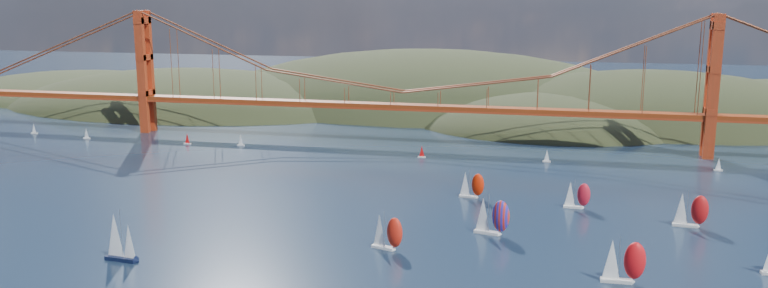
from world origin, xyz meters
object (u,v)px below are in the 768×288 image
racer_4 (690,210)px  racer_5 (471,185)px  racer_0 (387,232)px  racer_3 (577,195)px  sloop_navy (119,238)px  racer_rwb (491,216)px  racer_1 (623,261)px

racer_4 → racer_5: (-61.23, 16.01, -0.64)m
racer_0 → racer_3: racer_0 is taller
racer_3 → racer_4: size_ratio=0.85×
sloop_navy → racer_rwb: 92.85m
sloop_navy → racer_1: 115.44m
sloop_navy → racer_rwb: size_ratio=1.17×
sloop_navy → racer_1: bearing=12.0°
racer_3 → racer_4: bearing=-18.3°
racer_1 → racer_5: size_ratio=1.21×
racer_5 → racer_rwb: (9.49, -34.96, 0.92)m
racer_4 → racer_5: size_ratio=1.15×
sloop_navy → racer_3: bearing=39.3°
racer_rwb → racer_3: bearing=67.1°
racer_3 → racer_5: bearing=175.0°
racer_5 → racer_4: bearing=-8.1°
racer_0 → racer_3: 66.86m
sloop_navy → racer_3: (105.80, 70.78, -1.49)m
sloop_navy → racer_5: sloop_navy is taller
racer_0 → racer_4: racer_4 is taller
sloop_navy → racer_4: (135.41, 59.21, -0.76)m
sloop_navy → racer_rwb: sloop_navy is taller
racer_0 → racer_rwb: 29.93m
sloop_navy → racer_4: size_ratio=1.24×
racer_rwb → racer_1: bearing=-28.2°
sloop_navy → racer_4: sloop_navy is taller
racer_4 → sloop_navy: bearing=-150.5°
racer_3 → racer_rwb: size_ratio=0.80×
racer_1 → racer_5: (-40.51, 62.18, -0.87)m
racer_1 → racer_4: 50.61m
racer_4 → racer_5: bearing=171.3°
racer_3 → racer_1: bearing=-78.2°
sloop_navy → racer_rwb: bearing=31.2°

